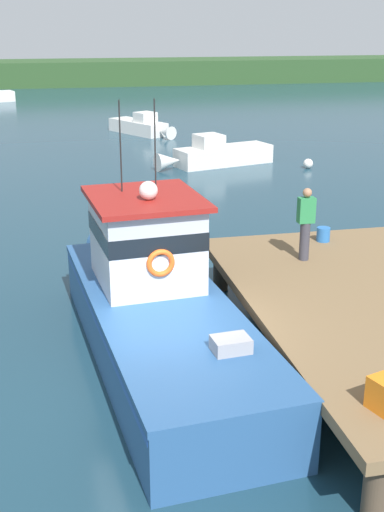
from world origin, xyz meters
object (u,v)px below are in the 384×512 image
Objects in this scene: moored_boat_near_channel at (216,155)px; main_fishing_boat at (155,302)px; bait_bucket at (323,234)px; mooring_buoy_inshore at (308,164)px; moored_boat_off_the_point at (142,126)px; deckhand_by_the_boat at (306,223)px.

main_fishing_boat is at bearing -107.79° from moored_boat_near_channel.
bait_bucket is at bearing -94.13° from moored_boat_near_channel.
moored_boat_near_channel reaches higher than mooring_buoy_inshore.
bait_bucket is 0.80× the size of mooring_buoy_inshore.
bait_bucket is 0.06× the size of moored_boat_near_channel.
main_fishing_boat is 29.20× the size of bait_bucket.
moored_boat_off_the_point is (-0.98, 24.51, -0.92)m from bait_bucket.
deckhand_by_the_boat is 0.29× the size of moored_boat_near_channel.
main_fishing_boat reaches higher than moored_boat_off_the_point.
bait_bucket reaches higher than moored_boat_near_channel.
main_fishing_boat reaches higher than mooring_buoy_inshore.
bait_bucket is 15.03m from moored_boat_near_channel.
moored_boat_near_channel is at bearing 158.68° from mooring_buoy_inshore.
moored_boat_near_channel is 4.16m from mooring_buoy_inshore.
main_fishing_boat reaches higher than bait_bucket.
mooring_buoy_inshore is (3.86, -1.51, -0.28)m from moored_boat_near_channel.
mooring_buoy_inshore is (4.94, 13.46, -1.16)m from bait_bucket.
moored_boat_off_the_point is (-0.04, 25.67, -1.61)m from deckhand_by_the_boat.
main_fishing_boat is 27.15m from moored_boat_off_the_point.
main_fishing_boat is 1.74× the size of moored_boat_near_channel.
deckhand_by_the_boat is 25.72m from moored_boat_off_the_point.
deckhand_by_the_boat is 3.82× the size of mooring_buoy_inshore.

